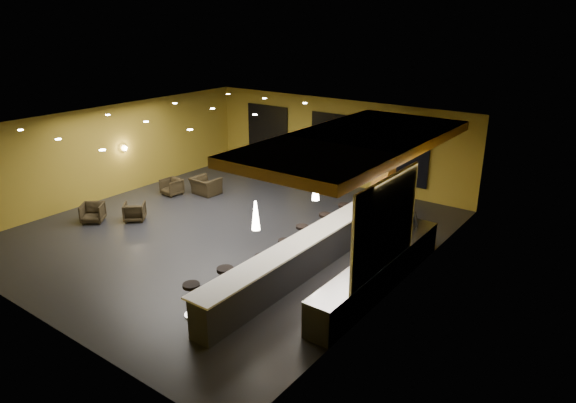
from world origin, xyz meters
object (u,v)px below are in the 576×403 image
Objects in this scene: bar_stool_2 at (261,265)px; bar_stool_0 at (192,295)px; pendant_1 at (316,187)px; bar_stool_3 at (284,249)px; prep_counter at (379,273)px; pendant_2 at (361,166)px; bar_stool_4 at (302,234)px; bar_stool_5 at (325,222)px; bar_stool_1 at (226,279)px; armchair_b at (135,211)px; column at (384,173)px; armchair_d at (206,186)px; staff_c at (403,223)px; pendant_0 at (256,215)px; armchair_c at (172,187)px; bar_counter at (304,257)px; staff_b at (403,218)px; staff_a at (380,225)px; armchair_a at (93,213)px; bar_stool_6 at (344,213)px.

bar_stool_0 is at bearing -96.67° from bar_stool_2.
bar_stool_3 is at bearing -154.96° from pendant_1.
pendant_2 is (-2.00, 2.50, 1.92)m from prep_counter.
bar_stool_5 reaches higher than bar_stool_4.
armchair_b is at bearing 161.83° from bar_stool_1.
bar_stool_3 is at bearing -87.60° from bar_stool_5.
column is 3.40× the size of armchair_d.
bar_stool_2 is at bearing -143.90° from staff_c.
staff_c is 1.84× the size of armchair_d.
bar_stool_0 is at bearing -126.34° from pendant_0.
pendant_2 is 0.98× the size of armchair_c.
bar_counter is 1.33× the size of prep_counter.
staff_b reaches higher than bar_counter.
armchair_c is at bearing -110.75° from armchair_b.
staff_b is 2.61× the size of armchair_c.
staff_c is 5.58m from bar_stool_1.
bar_stool_4 is (-0.02, 4.51, -0.05)m from bar_stool_0.
pendant_1 is 0.42× the size of staff_a.
bar_stool_4 is at bearing -118.35° from pendant_2.
bar_counter is 11.43× the size of pendant_0.
bar_stool_3 is at bearing 141.58° from armchair_b.
pendant_0 reaches higher than bar_stool_0.
bar_stool_2 is (7.26, 0.18, 0.15)m from armchair_a.
bar_counter is at bearing -52.83° from bar_stool_4.
bar_stool_3 reaches higher than armchair_b.
bar_stool_0 is at bearing -97.79° from bar_stool_1.
bar_stool_3 is (7.15, 1.34, 0.15)m from armchair_a.
staff_c is 4.44m from bar_stool_2.
armchair_b is 6.68m from bar_stool_0.
staff_c is at bearing 30.78° from bar_stool_4.
pendant_2 is at bearing 61.65° from bar_stool_4.
staff_b is at bearing 66.45° from bar_counter.
bar_stool_2 is at bearing 124.21° from pendant_0.
pendant_0 is at bearing -90.00° from column.
armchair_d is at bearing -168.16° from column.
staff_b reaches higher than armchair_d.
pendant_2 is at bearing 9.42° from armchair_c.
bar_stool_5 is 0.99m from bar_stool_6.
armchair_a reaches higher than armchair_b.
pendant_1 is 0.96× the size of armchair_a.
prep_counter is 3.04m from bar_stool_4.
bar_stool_1 is at bearing -138.42° from staff_c.
staff_b is at bearing 70.88° from staff_a.
staff_a is at bearing 157.49° from armchair_b.
bar_counter is at bearing -90.00° from pendant_2.
bar_stool_0 reaches higher than armchair_a.
bar_counter is at bearing 140.02° from armchair_b.
bar_stool_6 reaches higher than bar_stool_2.
pendant_2 is 6.59m from bar_stool_0.
bar_stool_1 is at bearing -98.56° from pendant_2.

